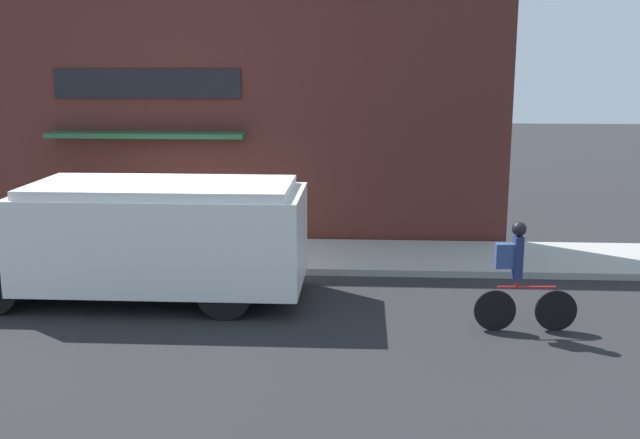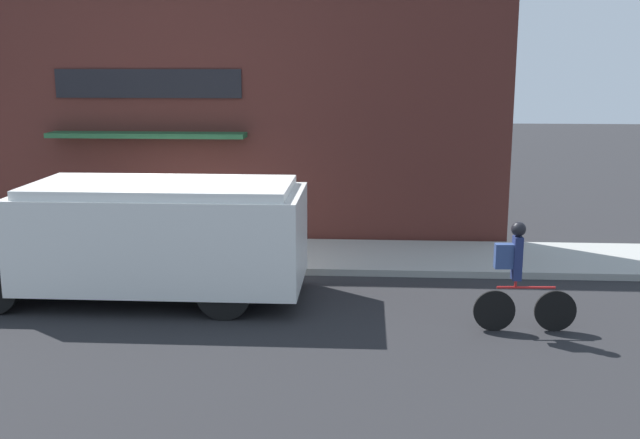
% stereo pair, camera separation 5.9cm
% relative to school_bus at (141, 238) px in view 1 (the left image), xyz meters
% --- Properties ---
extents(ground_plane, '(70.00, 70.00, 0.00)m').
position_rel_school_bus_xyz_m(ground_plane, '(0.00, 1.49, -1.04)').
color(ground_plane, '#232326').
extents(sidewalk, '(28.00, 2.37, 0.13)m').
position_rel_school_bus_xyz_m(sidewalk, '(0.00, 2.67, -0.97)').
color(sidewalk, '#999993').
rests_on(sidewalk, ground_plane).
extents(storefront, '(13.33, 0.76, 5.68)m').
position_rel_school_bus_xyz_m(storefront, '(-0.02, 4.04, 1.80)').
color(storefront, '#4C231E').
rests_on(storefront, ground_plane).
extents(school_bus, '(5.88, 2.59, 1.95)m').
position_rel_school_bus_xyz_m(school_bus, '(0.00, 0.00, 0.00)').
color(school_bus, white).
rests_on(school_bus, ground_plane).
extents(cyclist, '(1.50, 0.21, 1.63)m').
position_rel_school_bus_xyz_m(cyclist, '(5.87, -1.19, -0.23)').
color(cyclist, black).
rests_on(cyclist, ground_plane).
extents(trash_bin, '(0.63, 0.63, 0.96)m').
position_rel_school_bus_xyz_m(trash_bin, '(-1.23, 2.89, -0.43)').
color(trash_bin, slate).
rests_on(trash_bin, sidewalk).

